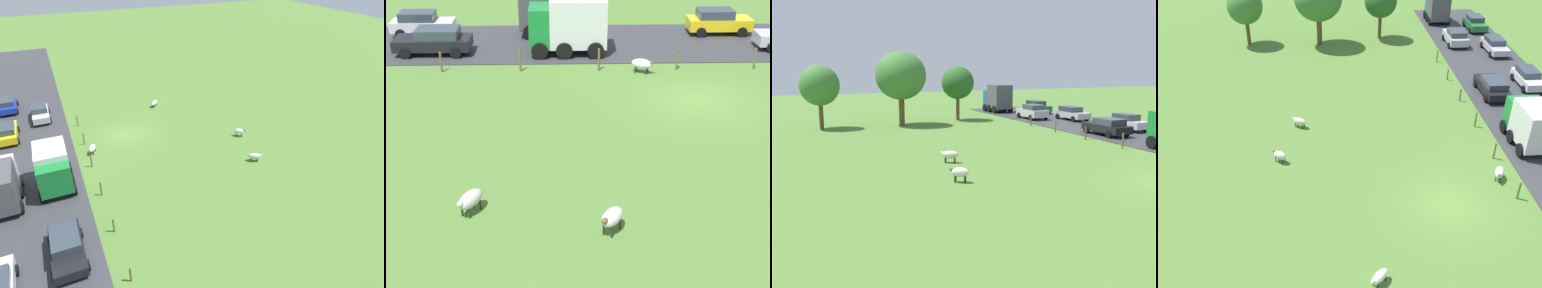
% 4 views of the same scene
% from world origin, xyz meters
% --- Properties ---
extents(ground_plane, '(160.00, 160.00, 0.00)m').
position_xyz_m(ground_plane, '(0.00, 0.00, 0.00)').
color(ground_plane, '#517A33').
extents(road_strip, '(8.00, 80.00, 0.06)m').
position_xyz_m(road_strip, '(9.30, 0.00, 0.03)').
color(road_strip, '#38383D').
rests_on(road_strip, ground_plane).
extents(sheep_0, '(0.98, 1.28, 0.80)m').
position_xyz_m(sheep_0, '(3.79, 2.27, 0.53)').
color(sheep_0, silver).
rests_on(sheep_0, ground_plane).
extents(sheep_1, '(1.22, 0.99, 0.79)m').
position_xyz_m(sheep_1, '(-9.33, 9.65, 0.53)').
color(sheep_1, beige).
rests_on(sheep_1, ground_plane).
extents(sheep_3, '(1.10, 0.98, 0.84)m').
position_xyz_m(sheep_3, '(-10.52, 5.07, 0.57)').
color(sheep_3, silver).
rests_on(sheep_3, ground_plane).
extents(fence_post_0, '(0.12, 0.12, 1.22)m').
position_xyz_m(fence_post_0, '(4.26, -4.04, 0.61)').
color(fence_post_0, brown).
rests_on(fence_post_0, ground_plane).
extents(fence_post_1, '(0.12, 0.12, 1.24)m').
position_xyz_m(fence_post_1, '(4.26, 0.27, 0.62)').
color(fence_post_1, brown).
rests_on(fence_post_1, ground_plane).
extents(fence_post_2, '(0.12, 0.12, 1.26)m').
position_xyz_m(fence_post_2, '(4.26, 4.58, 0.63)').
color(fence_post_2, brown).
rests_on(fence_post_2, ground_plane).
extents(fence_post_3, '(0.12, 0.12, 1.22)m').
position_xyz_m(fence_post_3, '(4.26, 8.90, 0.61)').
color(fence_post_3, brown).
rests_on(fence_post_3, ground_plane).
extents(fence_post_4, '(0.12, 0.12, 1.14)m').
position_xyz_m(fence_post_4, '(4.26, 13.21, 0.57)').
color(fence_post_4, brown).
rests_on(fence_post_4, ground_plane).
extents(truck_1, '(2.71, 4.49, 3.24)m').
position_xyz_m(truck_1, '(7.32, 6.18, 1.79)').
color(truck_1, '#197F33').
rests_on(truck_1, road_strip).
extents(truck_2, '(2.64, 4.80, 3.18)m').
position_xyz_m(truck_2, '(11.13, 6.98, 1.78)').
color(truck_2, white).
rests_on(truck_2, road_strip).
extents(car_3, '(2.16, 4.47, 1.52)m').
position_xyz_m(car_3, '(7.35, 14.16, 0.86)').
color(car_3, black).
rests_on(car_3, road_strip).
extents(car_4, '(1.94, 4.05, 1.54)m').
position_xyz_m(car_4, '(11.17, 15.75, 0.86)').
color(car_4, silver).
rests_on(car_4, road_strip).
extents(car_6, '(2.00, 4.12, 1.60)m').
position_xyz_m(car_6, '(11.05, -3.68, 0.89)').
color(car_6, yellow).
rests_on(car_6, road_strip).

